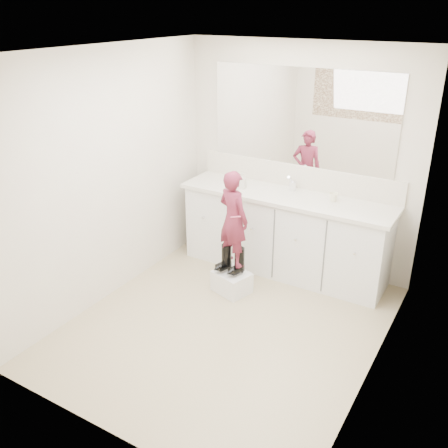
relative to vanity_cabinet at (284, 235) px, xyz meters
The scene contains 19 objects.
floor 1.30m from the vanity_cabinet, 90.00° to the right, with size 3.00×3.00×0.00m, color #998464.
ceiling 2.32m from the vanity_cabinet, 90.00° to the right, with size 3.00×3.00×0.00m, color white.
wall_back 0.82m from the vanity_cabinet, 90.00° to the left, with size 2.60×2.60×0.00m, color beige.
wall_front 2.83m from the vanity_cabinet, 90.00° to the right, with size 2.60×2.60×0.00m, color beige.
wall_left 1.95m from the vanity_cabinet, 136.70° to the right, with size 3.00×3.00×0.00m, color beige.
wall_right 1.95m from the vanity_cabinet, 43.30° to the right, with size 3.00×3.00×0.00m, color beige.
vanity_cabinet is the anchor object (origin of this frame).
countertop 0.45m from the vanity_cabinet, 90.00° to the right, with size 2.28×0.58×0.04m, color beige.
backsplash 0.64m from the vanity_cabinet, 90.00° to the left, with size 2.28×0.03×0.25m, color beige.
mirror 1.24m from the vanity_cabinet, 90.00° to the left, with size 2.00×0.02×1.00m, color white.
dot_panel 2.98m from the vanity_cabinet, 90.00° to the right, with size 2.00×0.01×1.20m, color #472819.
faucet 0.54m from the vanity_cabinet, 90.00° to the left, with size 0.08×0.08×0.10m, color silver.
cup 0.70m from the vanity_cabinet, ahead, with size 0.09×0.09×0.09m, color #F1E9C1.
soap_bottle 0.74m from the vanity_cabinet, behind, with size 0.08×0.08×0.17m, color beige.
step_stool 0.80m from the vanity_cabinet, 110.34° to the right, with size 0.34×0.29×0.22m, color silver.
boot_left 0.75m from the vanity_cabinet, 116.26° to the right, with size 0.10×0.19×0.29m, color black, non-canonical shape.
boot_right 0.70m from the vanity_cabinet, 105.12° to the right, with size 0.10×0.19×0.29m, color black, non-canonical shape.
toddler 0.81m from the vanity_cabinet, 110.90° to the right, with size 0.35×0.23×0.97m, color #9E3051.
toothbrush 0.89m from the vanity_cabinet, 103.94° to the right, with size 0.01×0.01×0.14m, color #FE628E.
Camera 1 is at (1.93, -3.30, 2.71)m, focal length 40.00 mm.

